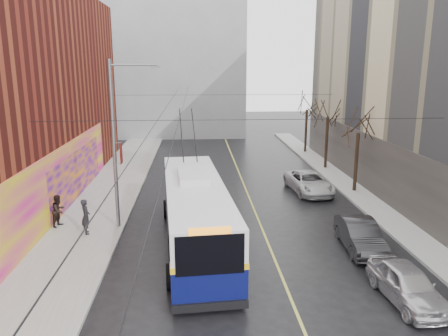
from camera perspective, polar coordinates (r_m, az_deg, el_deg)
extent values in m
plane|color=black|center=(15.55, 4.73, -20.80)|extent=(140.00, 140.00, 0.00)
cube|color=gray|center=(26.85, -16.47, -5.99)|extent=(4.00, 60.00, 0.15)
cube|color=gray|center=(28.41, 19.39, -5.14)|extent=(2.00, 60.00, 0.15)
cube|color=#BFB74C|center=(28.32, 3.61, -4.59)|extent=(0.12, 50.00, 0.01)
cube|color=#DB0498|center=(24.97, -22.13, -3.26)|extent=(0.08, 28.00, 4.00)
cube|color=#4A05A2|center=(30.61, -18.57, -0.80)|extent=(0.06, 12.00, 3.20)
cube|color=#4C4742|center=(30.05, 19.91, -0.38)|extent=(0.06, 36.00, 4.00)
cube|color=gray|center=(57.85, -7.91, 13.52)|extent=(20.00, 12.00, 18.00)
cylinder|color=slate|center=(23.49, -14.17, 2.60)|extent=(0.20, 0.20, 9.00)
cube|color=#58110C|center=(23.48, -13.28, 1.90)|extent=(0.04, 0.60, 1.10)
cylinder|color=slate|center=(22.92, -11.75, 13.04)|extent=(2.40, 0.10, 0.10)
cube|color=slate|center=(22.80, -8.93, 12.90)|extent=(0.50, 0.22, 0.12)
cylinder|color=black|center=(27.88, -7.44, 8.06)|extent=(0.02, 60.00, 0.02)
cylinder|color=black|center=(27.84, -5.37, 8.11)|extent=(0.02, 60.00, 0.02)
cylinder|color=black|center=(18.96, 2.45, 6.32)|extent=(18.00, 0.02, 0.02)
cylinder|color=black|center=(34.85, -0.40, 9.54)|extent=(18.00, 0.02, 0.02)
cylinder|color=black|center=(31.46, 16.87, 0.63)|extent=(0.24, 0.24, 4.20)
cylinder|color=black|center=(37.94, 13.24, 3.17)|extent=(0.24, 0.24, 4.48)
cylinder|color=black|center=(44.60, 10.65, 4.70)|extent=(0.24, 0.24, 4.37)
ellipsoid|color=slate|center=(22.13, -8.51, 8.90)|extent=(0.44, 0.20, 0.12)
ellipsoid|color=slate|center=(22.05, -4.52, 11.48)|extent=(0.44, 0.20, 0.12)
ellipsoid|color=slate|center=(25.21, -8.05, 7.99)|extent=(0.44, 0.20, 0.12)
cube|color=#090D44|center=(21.67, -3.73, -7.54)|extent=(3.73, 12.81, 1.58)
cube|color=silver|center=(21.19, -3.79, -3.82)|extent=(3.73, 12.81, 1.37)
cube|color=yellow|center=(21.40, -3.76, -5.57)|extent=(3.78, 12.85, 0.23)
cube|color=black|center=(15.35, -1.84, -11.31)|extent=(2.42, 0.23, 1.47)
cube|color=black|center=(27.32, -4.86, -0.25)|extent=(2.42, 0.23, 1.26)
cube|color=black|center=(21.16, -7.55, -4.23)|extent=(0.96, 11.54, 1.05)
cube|color=black|center=(21.37, -0.06, -3.94)|extent=(0.96, 11.54, 1.05)
cube|color=silver|center=(21.97, -4.05, -0.91)|extent=(1.72, 3.26, 0.32)
cube|color=black|center=(16.22, -1.77, -17.64)|extent=(2.74, 0.34, 0.32)
cylinder|color=black|center=(17.96, -7.06, -13.90)|extent=(0.40, 1.07, 1.05)
cylinder|color=black|center=(18.19, 1.83, -13.42)|extent=(0.40, 1.07, 1.05)
cylinder|color=black|center=(25.74, -7.54, -5.32)|extent=(0.40, 1.07, 1.05)
cylinder|color=black|center=(25.90, -1.45, -5.09)|extent=(0.40, 1.07, 1.05)
cylinder|color=black|center=(25.25, -5.58, 4.46)|extent=(0.35, 3.65, 2.59)
cylinder|color=black|center=(25.30, -3.91, 4.51)|extent=(0.35, 3.65, 2.59)
imported|color=silver|center=(18.27, 22.80, -13.82)|extent=(1.92, 4.19, 1.39)
imported|color=#27272A|center=(22.25, 17.33, -8.36)|extent=(1.78, 4.42, 1.43)
imported|color=silver|center=(31.01, 11.02, -1.86)|extent=(2.87, 5.34, 1.42)
imported|color=#97979C|center=(34.19, -4.94, -0.10)|extent=(2.30, 4.78, 1.58)
imported|color=black|center=(23.74, -17.61, -6.06)|extent=(0.65, 0.79, 1.86)
imported|color=black|center=(25.34, -20.78, -5.22)|extent=(0.92, 1.03, 1.75)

